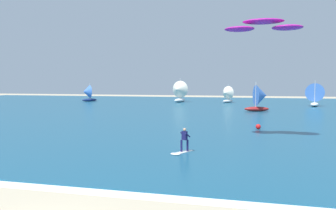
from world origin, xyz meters
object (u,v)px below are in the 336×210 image
sailboat_near_shore (87,93)px  sailboat_far_left (260,98)px  sailboat_center_horizon (315,94)px  marker_buoy (258,127)px  kitesurfer (183,144)px  sailboat_mid_right (227,94)px  sailboat_mid_left (179,91)px  kite (263,26)px

sailboat_near_shore → sailboat_far_left: (40.59, -18.43, 0.16)m
sailboat_center_horizon → marker_buoy: sailboat_center_horizon is taller
sailboat_center_horizon → kitesurfer: bearing=-109.4°
sailboat_mid_right → sailboat_center_horizon: bearing=-21.9°
sailboat_mid_left → marker_buoy: (17.08, -41.75, -2.34)m
sailboat_mid_left → sailboat_center_horizon: 29.47m
kite → sailboat_center_horizon: kite is taller
sailboat_mid_right → sailboat_center_horizon: sailboat_center_horizon is taller
kitesurfer → kite: 11.91m
sailboat_center_horizon → marker_buoy: (-11.77, -35.74, -2.07)m
sailboat_far_left → sailboat_mid_left: bearing=131.4°
sailboat_mid_left → kite: bearing=-70.5°
sailboat_mid_left → sailboat_center_horizon: bearing=-11.8°
kitesurfer → sailboat_mid_right: bearing=90.7°
sailboat_near_shore → marker_buoy: size_ratio=8.68×
sailboat_far_left → sailboat_mid_right: bearing=107.7°
sailboat_mid_right → sailboat_far_left: (6.85, -21.50, 0.26)m
kitesurfer → sailboat_near_shore: 62.89m
sailboat_mid_right → sailboat_far_left: bearing=-72.3°
sailboat_far_left → sailboat_center_horizon: bearing=52.8°
sailboat_near_shore → marker_buoy: bearing=-45.1°
kitesurfer → sailboat_near_shore: sailboat_near_shore is taller
kitesurfer → sailboat_mid_left: bearing=102.2°
kite → marker_buoy: 11.26m
kite → sailboat_far_left: (0.83, 28.07, -7.10)m
kite → sailboat_center_horizon: (11.74, 42.44, -6.99)m
sailboat_mid_right → sailboat_center_horizon: 19.14m
kite → sailboat_mid_right: (-6.01, 49.58, -7.35)m
sailboat_far_left → sailboat_near_shore: bearing=155.6°
sailboat_near_shore → sailboat_mid_right: bearing=5.2°
sailboat_mid_right → sailboat_center_horizon: (17.75, -7.14, 0.37)m
kite → sailboat_mid_right: 50.48m
kitesurfer → sailboat_mid_left: 55.85m
sailboat_center_horizon → marker_buoy: size_ratio=9.85×
kite → sailboat_mid_right: bearing=96.9°
sailboat_mid_left → kitesurfer: bearing=-77.8°
sailboat_mid_right → sailboat_near_shore: 33.88m
marker_buoy → sailboat_mid_right: bearing=97.9°
kite → sailboat_near_shore: kite is taller
sailboat_center_horizon → sailboat_far_left: 18.04m
sailboat_center_horizon → marker_buoy: 37.69m
kitesurfer → kite: bearing=48.9°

